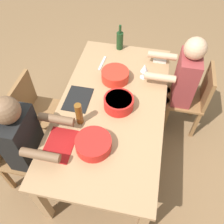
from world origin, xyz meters
TOP-DOWN VIEW (x-y plane):
  - ground_plane at (0.00, 0.00)m, footprint 8.00×8.00m
  - dining_table at (0.00, 0.00)m, footprint 1.86×0.98m
  - chair_near_right at (0.51, -0.81)m, footprint 0.40×0.40m
  - diner_near_right at (0.51, -0.63)m, footprint 0.41×0.53m
  - chair_far_left at (-0.51, 0.81)m, footprint 0.40×0.40m
  - diner_far_left at (-0.51, 0.63)m, footprint 0.41×0.53m
  - chair_near_center at (0.00, -0.81)m, footprint 0.40×0.40m
  - serving_bowl_fruit at (0.01, 0.06)m, footprint 0.27×0.27m
  - serving_bowl_salad at (-0.34, -0.04)m, footprint 0.27×0.27m
  - serving_bowl_pasta at (0.48, -0.05)m, footprint 0.29×0.29m
  - wine_bottle at (-0.86, -0.09)m, footprint 0.08×0.08m
  - beer_bottle at (0.25, -0.23)m, footprint 0.06×0.06m
  - wine_glass at (-0.43, 0.24)m, footprint 0.08×0.08m
  - placemat_near_right at (0.51, -0.33)m, footprint 0.32×0.23m
  - placemat_near_center at (0.00, -0.33)m, footprint 0.32×0.23m
  - carving_knife at (-0.56, -0.22)m, footprint 0.23×0.04m
  - napkin_stack at (-0.75, 0.38)m, footprint 0.14×0.14m

SIDE VIEW (x-z plane):
  - ground_plane at x=0.00m, z-range 0.00..0.00m
  - chair_near_right at x=0.51m, z-range 0.06..0.91m
  - chair_far_left at x=-0.51m, z-range 0.06..0.91m
  - chair_near_center at x=0.00m, z-range 0.06..0.91m
  - dining_table at x=0.00m, z-range 0.29..1.03m
  - diner_near_right at x=0.51m, z-range 0.10..1.30m
  - diner_far_left at x=-0.51m, z-range 0.10..1.30m
  - placemat_near_right at x=0.51m, z-range 0.74..0.75m
  - placemat_near_center at x=0.00m, z-range 0.74..0.75m
  - carving_knife at x=-0.56m, z-range 0.74..0.75m
  - napkin_stack at x=-0.75m, z-range 0.74..0.76m
  - serving_bowl_pasta at x=0.48m, z-range 0.75..0.85m
  - serving_bowl_salad at x=-0.34m, z-range 0.75..0.85m
  - serving_bowl_fruit at x=0.01m, z-range 0.75..0.86m
  - wine_bottle at x=-0.86m, z-range 0.70..0.99m
  - beer_bottle at x=0.25m, z-range 0.74..0.96m
  - wine_glass at x=-0.43m, z-range 0.77..0.94m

